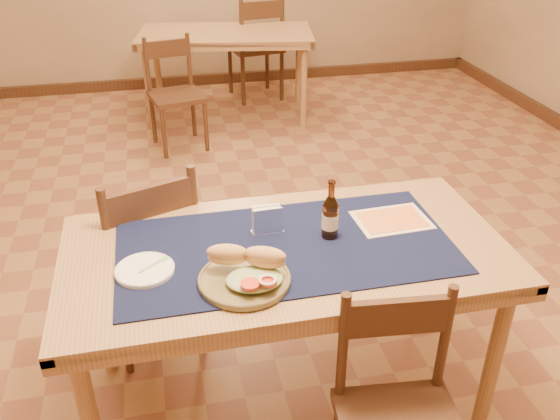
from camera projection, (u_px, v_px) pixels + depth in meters
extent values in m
cube|color=olive|center=(252.00, 285.00, 3.19)|extent=(6.00, 7.00, 0.02)
cylinder|color=#A1724C|center=(494.00, 360.00, 2.20)|extent=(0.06, 0.06, 0.71)
cylinder|color=#A1724C|center=(100.00, 306.00, 2.47)|extent=(0.06, 0.06, 0.71)
cylinder|color=#A1724C|center=(422.00, 263.00, 2.74)|extent=(0.06, 0.06, 0.71)
cube|color=#A1724C|center=(286.00, 252.00, 2.14)|extent=(1.60, 0.80, 0.04)
cube|color=#0D1633|center=(286.00, 247.00, 2.13)|extent=(1.20, 0.60, 0.01)
cube|color=#402516|center=(193.00, 80.00, 6.10)|extent=(6.00, 0.06, 0.10)
cylinder|color=#A1724C|center=(149.00, 89.00, 4.91)|extent=(0.05, 0.05, 0.71)
cylinder|color=#A1724C|center=(304.00, 87.00, 4.96)|extent=(0.05, 0.05, 0.71)
cylinder|color=#A1724C|center=(158.00, 69.00, 5.40)|extent=(0.05, 0.05, 0.71)
cylinder|color=#A1724C|center=(299.00, 67.00, 5.45)|extent=(0.05, 0.05, 0.71)
cube|color=#A1724C|center=(226.00, 34.00, 4.99)|extent=(1.55, 0.96, 0.04)
cylinder|color=#402516|center=(169.00, 264.00, 2.95)|extent=(0.04, 0.04, 0.45)
cylinder|color=#402516|center=(97.00, 287.00, 2.79)|extent=(0.04, 0.04, 0.45)
cylinder|color=#402516|center=(201.00, 303.00, 2.69)|extent=(0.04, 0.04, 0.45)
cylinder|color=#402516|center=(124.00, 331.00, 2.52)|extent=(0.04, 0.04, 0.45)
cube|color=#402516|center=(143.00, 254.00, 2.62)|extent=(0.54, 0.54, 0.04)
cube|color=#402516|center=(150.00, 202.00, 2.31)|extent=(0.35, 0.15, 0.14)
cylinder|color=#402516|center=(195.00, 217.00, 2.45)|extent=(0.04, 0.04, 0.46)
cylinder|color=#402516|center=(109.00, 242.00, 2.28)|extent=(0.04, 0.04, 0.46)
cube|color=#402516|center=(397.00, 317.00, 1.82)|extent=(0.33, 0.06, 0.13)
cylinder|color=#402516|center=(343.00, 348.00, 1.86)|extent=(0.03, 0.03, 0.42)
cylinder|color=#402516|center=(444.00, 339.00, 1.90)|extent=(0.03, 0.03, 0.42)
cylinder|color=#402516|center=(164.00, 133.00, 4.47)|extent=(0.03, 0.03, 0.42)
cylinder|color=#402516|center=(206.00, 126.00, 4.59)|extent=(0.03, 0.03, 0.42)
cylinder|color=#402516|center=(153.00, 118.00, 4.73)|extent=(0.03, 0.03, 0.42)
cylinder|color=#402516|center=(193.00, 112.00, 4.85)|extent=(0.03, 0.03, 0.42)
cube|color=#402516|center=(177.00, 96.00, 4.56)|extent=(0.46, 0.46, 0.04)
cube|color=#402516|center=(167.00, 49.00, 4.53)|extent=(0.33, 0.10, 0.13)
cylinder|color=#402516|center=(147.00, 66.00, 4.53)|extent=(0.03, 0.03, 0.43)
cylinder|color=#402516|center=(189.00, 61.00, 4.65)|extent=(0.03, 0.03, 0.43)
cylinder|color=#402516|center=(267.00, 65.00, 5.91)|extent=(0.04, 0.04, 0.48)
cylinder|color=#402516|center=(230.00, 69.00, 5.79)|extent=(0.04, 0.04, 0.48)
cylinder|color=#402516|center=(282.00, 76.00, 5.60)|extent=(0.04, 0.04, 0.48)
cylinder|color=#402516|center=(243.00, 80.00, 5.48)|extent=(0.04, 0.04, 0.48)
cube|color=#402516|center=(255.00, 47.00, 5.58)|extent=(0.52, 0.52, 0.04)
cube|color=#402516|center=(262.00, 10.00, 5.22)|extent=(0.39, 0.10, 0.15)
cylinder|color=#402516|center=(282.00, 23.00, 5.35)|extent=(0.04, 0.04, 0.49)
cylinder|color=#402516|center=(242.00, 27.00, 5.23)|extent=(0.04, 0.04, 0.49)
cylinder|color=brown|center=(244.00, 280.00, 1.94)|extent=(0.31, 0.31, 0.02)
torus|color=brown|center=(244.00, 278.00, 1.94)|extent=(0.31, 0.31, 0.01)
ellipsoid|color=#ABC185|center=(254.00, 279.00, 1.90)|extent=(0.19, 0.15, 0.03)
ellipsoid|color=tan|center=(227.00, 255.00, 1.95)|extent=(0.14, 0.09, 0.07)
ellipsoid|color=tan|center=(265.00, 258.00, 1.93)|extent=(0.15, 0.11, 0.08)
cylinder|color=red|center=(250.00, 284.00, 1.85)|extent=(0.06, 0.06, 0.01)
cylinder|color=red|center=(269.00, 281.00, 1.86)|extent=(0.06, 0.06, 0.01)
torus|color=white|center=(268.00, 280.00, 1.85)|extent=(0.06, 0.06, 0.01)
cylinder|color=white|center=(145.00, 270.00, 1.99)|extent=(0.20, 0.20, 0.01)
torus|color=white|center=(145.00, 269.00, 1.99)|extent=(0.20, 0.20, 0.01)
cube|color=#87C069|center=(150.00, 266.00, 2.00)|extent=(0.08, 0.06, 0.00)
cube|color=#87C069|center=(165.00, 258.00, 2.04)|extent=(0.04, 0.03, 0.00)
cylinder|color=#4D260D|center=(330.00, 221.00, 2.16)|extent=(0.06, 0.06, 0.13)
cone|color=#4D260D|center=(331.00, 201.00, 2.11)|extent=(0.06, 0.06, 0.04)
cylinder|color=#4D260D|center=(332.00, 190.00, 2.09)|extent=(0.02, 0.02, 0.05)
cylinder|color=#4D260D|center=(332.00, 182.00, 2.08)|extent=(0.03, 0.03, 0.01)
cylinder|color=#F1E3C1|center=(330.00, 221.00, 2.16)|extent=(0.06, 0.06, 0.06)
cube|color=white|center=(267.00, 231.00, 2.22)|extent=(0.12, 0.05, 0.00)
cube|color=white|center=(268.00, 222.00, 2.17)|extent=(0.11, 0.01, 0.10)
cube|color=white|center=(266.00, 216.00, 2.21)|extent=(0.11, 0.01, 0.10)
cube|color=silver|center=(267.00, 220.00, 2.19)|extent=(0.11, 0.03, 0.09)
cube|color=#47A4E4|center=(268.00, 220.00, 2.17)|extent=(0.08, 0.00, 0.03)
cube|color=#F8DEBB|center=(392.00, 220.00, 2.29)|extent=(0.29, 0.22, 0.00)
cube|color=orange|center=(392.00, 219.00, 2.29)|extent=(0.25, 0.18, 0.00)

